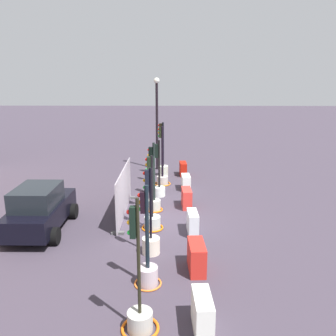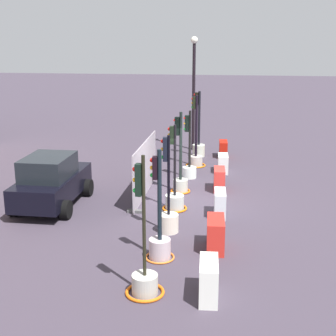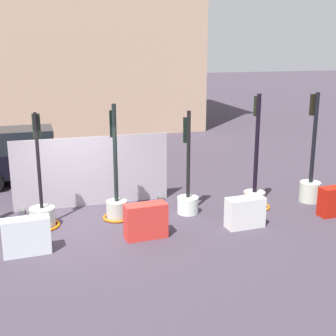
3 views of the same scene
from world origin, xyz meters
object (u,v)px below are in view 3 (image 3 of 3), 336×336
object	(u,v)px
traffic_light_6	(254,189)
construction_barrier_3	(146,221)
traffic_light_5	(188,192)
traffic_light_4	(116,198)
car_black_sedan	(29,156)
construction_barrier_5	(336,201)
traffic_light_7	(311,179)
construction_barrier_4	(245,212)
construction_barrier_2	(26,236)
traffic_light_3	(42,209)

from	to	relation	value
traffic_light_6	construction_barrier_3	distance (m)	3.71
traffic_light_5	traffic_light_4	bearing A→B (deg)	175.49
car_black_sedan	construction_barrier_5	bearing A→B (deg)	-35.78
traffic_light_4	traffic_light_5	xyz separation A→B (m)	(1.96, -0.15, 0.02)
traffic_light_7	construction_barrier_4	bearing A→B (deg)	-154.72
construction_barrier_3	car_black_sedan	world-z (taller)	car_black_sedan
construction_barrier_4	construction_barrier_3	bearing A→B (deg)	178.55
construction_barrier_3	car_black_sedan	xyz separation A→B (m)	(-2.62, 5.75, 0.47)
construction_barrier_3	construction_barrier_4	size ratio (longest dim) A/B	1.04
traffic_light_6	construction_barrier_2	world-z (taller)	traffic_light_6
traffic_light_6	traffic_light_7	bearing A→B (deg)	0.51
traffic_light_3	construction_barrier_3	xyz separation A→B (m)	(2.37, -1.45, -0.04)
traffic_light_4	traffic_light_5	bearing A→B (deg)	-4.51
construction_barrier_4	construction_barrier_5	size ratio (longest dim) A/B	1.02
traffic_light_3	construction_barrier_2	size ratio (longest dim) A/B	2.81
traffic_light_4	traffic_light_7	bearing A→B (deg)	-2.45
traffic_light_5	traffic_light_7	xyz separation A→B (m)	(3.81, -0.09, 0.09)
traffic_light_7	construction_barrier_3	bearing A→B (deg)	-167.03
traffic_light_7	construction_barrier_4	xyz separation A→B (m)	(-2.74, -1.30, -0.31)
traffic_light_4	traffic_light_6	xyz separation A→B (m)	(3.94, -0.26, -0.05)
traffic_light_7	construction_barrier_3	xyz separation A→B (m)	(-5.34, -1.23, -0.27)
traffic_light_3	construction_barrier_4	xyz separation A→B (m)	(4.97, -1.52, -0.07)
traffic_light_6	construction_barrier_4	world-z (taller)	traffic_light_6
traffic_light_7	construction_barrier_2	size ratio (longest dim) A/B	3.07
traffic_light_7	construction_barrier_4	size ratio (longest dim) A/B	3.23
traffic_light_7	car_black_sedan	distance (m)	9.16
construction_barrier_3	construction_barrier_5	bearing A→B (deg)	0.02
construction_barrier_3	construction_barrier_2	bearing A→B (deg)	-177.48
traffic_light_4	construction_barrier_3	xyz separation A→B (m)	(0.44, -1.48, -0.16)
construction_barrier_5	construction_barrier_2	bearing A→B (deg)	-179.13
traffic_light_3	construction_barrier_4	size ratio (longest dim) A/B	2.95
traffic_light_7	construction_barrier_3	world-z (taller)	traffic_light_7
car_black_sedan	construction_barrier_4	bearing A→B (deg)	-48.13
construction_barrier_5	traffic_light_7	bearing A→B (deg)	90.97
traffic_light_3	traffic_light_5	world-z (taller)	traffic_light_3
traffic_light_3	traffic_light_7	size ratio (longest dim) A/B	0.91
construction_barrier_2	construction_barrier_4	bearing A→B (deg)	0.60
traffic_light_5	construction_barrier_2	distance (m)	4.53
car_black_sedan	traffic_light_5	bearing A→B (deg)	-46.92
construction_barrier_4	car_black_sedan	bearing A→B (deg)	131.87
construction_barrier_3	traffic_light_7	bearing A→B (deg)	12.97
traffic_light_5	traffic_light_7	size ratio (longest dim) A/B	0.88
construction_barrier_2	traffic_light_4	bearing A→B (deg)	34.50
traffic_light_7	construction_barrier_5	world-z (taller)	traffic_light_7
traffic_light_6	construction_barrier_3	bearing A→B (deg)	-160.91
traffic_light_7	construction_barrier_2	distance (m)	8.22
traffic_light_3	construction_barrier_5	world-z (taller)	traffic_light_3
construction_barrier_5	construction_barrier_4	bearing A→B (deg)	-178.60
construction_barrier_3	car_black_sedan	bearing A→B (deg)	114.48
traffic_light_4	construction_barrier_5	xyz separation A→B (m)	(5.80, -1.48, -0.18)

